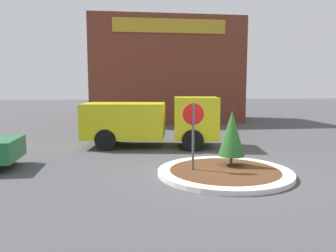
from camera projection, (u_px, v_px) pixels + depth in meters
The scene contains 6 objects.
ground_plane at pixel (225, 175), 9.40m from camera, with size 120.00×120.00×0.00m, color #474749.
traffic_island at pixel (225, 172), 9.39m from camera, with size 3.85×3.85×0.13m.
stop_sign at pixel (193, 126), 9.29m from camera, with size 0.62×0.07×2.06m.
island_shrub at pixel (232, 133), 9.83m from camera, with size 0.79×0.79×1.66m.
utility_truck at pixel (151, 120), 13.77m from camera, with size 5.80×2.95×2.09m.
storefront_building at pixel (164, 72), 24.32m from camera, with size 10.48×6.07×7.23m.
Camera 1 is at (-2.76, -8.89, 2.49)m, focal length 35.00 mm.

